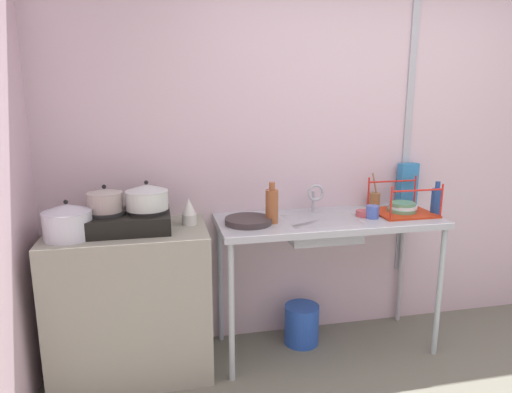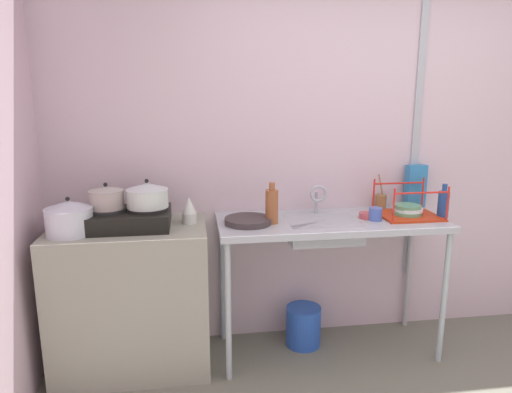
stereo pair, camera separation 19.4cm
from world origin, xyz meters
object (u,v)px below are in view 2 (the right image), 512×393
bottle_by_sink (272,206)px  utensil_jar (381,201)px  pot_on_left_burner (106,197)px  cup_by_rack (375,214)px  bucket_on_floor (303,326)px  cereal_box (415,186)px  stove (128,218)px  pot_beside_stove (69,218)px  sink_basin (322,230)px  percolator (189,210)px  dish_rack (408,211)px  frying_pan (248,221)px  small_bowl_on_drainboard (368,215)px  faucet (318,195)px  pot_on_right_burner (147,195)px  bottle_by_rack (443,204)px

bottle_by_sink → utensil_jar: bearing=17.2°
pot_on_left_burner → cup_by_rack: (1.63, -0.06, -0.15)m
cup_by_rack → bucket_on_floor: 0.92m
cereal_box → utensil_jar: size_ratio=1.24×
stove → pot_on_left_burner: bearing=180.0°
pot_beside_stove → cereal_box: size_ratio=0.89×
bottle_by_sink → cereal_box: cereal_box is taller
sink_basin → bucket_on_floor: (-0.08, 0.10, -0.71)m
pot_on_left_burner → percolator: bearing=4.7°
bucket_on_floor → dish_rack: bearing=-6.4°
sink_basin → pot_beside_stove: bearing=-177.1°
frying_pan → small_bowl_on_drainboard: size_ratio=2.64×
cereal_box → pot_beside_stove: bearing=-178.4°
stove → cup_by_rack: bearing=-2.2°
small_bowl_on_drainboard → sink_basin: bearing=-176.7°
faucet → cup_by_rack: faucet is taller
pot_on_right_burner → sink_basin: bearing=-1.2°
stove → pot_on_left_burner: size_ratio=2.43×
small_bowl_on_drainboard → bucket_on_floor: (-0.38, 0.08, -0.79)m
cup_by_rack → bucket_on_floor: (-0.41, 0.14, -0.81)m
pot_on_left_burner → dish_rack: (1.88, 0.01, -0.15)m
pot_on_right_burner → bottle_by_rack: 1.85m
bottle_by_sink → dish_rack: bearing=2.3°
percolator → dish_rack: (1.40, -0.03, -0.05)m
small_bowl_on_drainboard → dish_rack: bearing=2.4°
bottle_by_sink → utensil_jar: (0.81, 0.25, -0.06)m
pot_on_left_burner → faucet: pot_on_left_burner is taller
utensil_jar → pot_beside_stove: bearing=-170.9°
pot_on_right_burner → percolator: size_ratio=1.49×
frying_pan → dish_rack: bearing=1.5°
sink_basin → dish_rack: dish_rack is taller
stove → bottle_by_sink: bearing=-1.9°
pot_beside_stove → bucket_on_floor: (1.41, 0.18, -0.87)m
bottle_by_sink → bottle_by_rack: bearing=-1.4°
faucet → small_bowl_on_drainboard: size_ratio=1.83×
percolator → faucet: bearing=6.4°
sink_basin → utensil_jar: (0.48, 0.24, 0.11)m
frying_pan → utensil_jar: utensil_jar is taller
pot_on_left_burner → cereal_box: bearing=6.4°
pot_on_left_burner → faucet: bearing=5.8°
cup_by_rack → percolator: bearing=175.1°
pot_on_right_burner → dish_rack: (1.64, 0.01, -0.16)m
small_bowl_on_drainboard → bottle_by_sink: size_ratio=0.43×
bottle_by_sink → cereal_box: (1.06, 0.26, 0.04)m
pot_beside_stove → cup_by_rack: size_ratio=3.19×
sink_basin → cup_by_rack: 0.35m
faucet → bottle_by_sink: bearing=-154.2°
sink_basin → dish_rack: (0.58, 0.03, 0.10)m
bucket_on_floor → bottle_by_rack: bearing=-9.1°
percolator → cereal_box: bearing=6.9°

